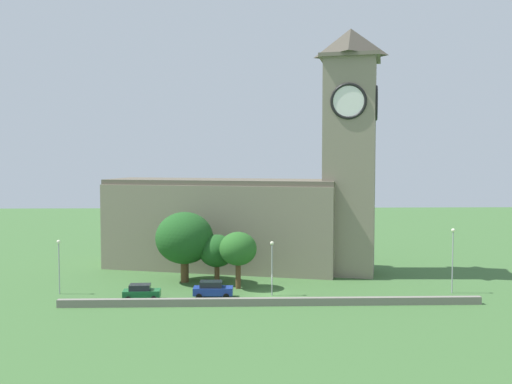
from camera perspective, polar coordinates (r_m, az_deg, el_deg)
ground_plane at (r=82.05m, az=0.76°, el=-7.80°), size 200.00×200.00×0.00m
church at (r=81.34m, az=-0.11°, el=-1.28°), size 39.90×18.56×33.52m
quay_barrier at (r=62.72m, az=1.54°, el=-10.95°), size 45.99×0.70×0.84m
car_green at (r=66.19m, az=-11.43°, el=-9.81°), size 4.21×2.22×1.80m
car_blue at (r=66.20m, az=-4.38°, el=-9.71°), size 4.56×2.27×1.90m
streetlamp_west_end at (r=70.88m, az=-19.17°, el=-6.22°), size 0.44×0.44×6.42m
streetlamp_west_mid at (r=66.39m, az=1.61°, el=-6.72°), size 0.44×0.44×6.35m
streetlamp_central at (r=71.23m, az=19.14°, el=-5.58°), size 0.44×0.44×7.70m
tree_riverside_east at (r=69.75m, az=-1.81°, el=-5.74°), size 4.58×4.58×6.98m
tree_churchyard at (r=73.71m, az=-7.20°, el=-4.62°), size 7.42×7.42×9.08m
tree_by_tower at (r=72.89m, az=-3.95°, el=-5.93°), size 4.62×4.62×6.25m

